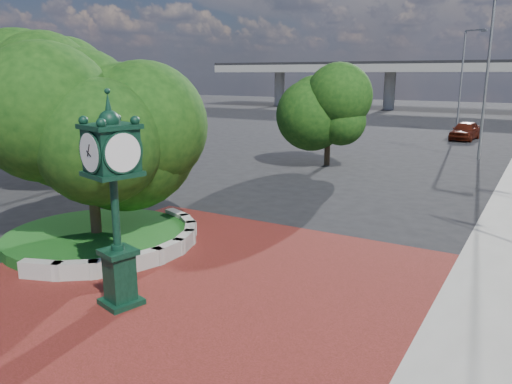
% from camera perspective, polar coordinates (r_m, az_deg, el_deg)
% --- Properties ---
extents(ground, '(200.00, 200.00, 0.00)m').
position_cam_1_polar(ground, '(14.99, -4.58, -9.00)').
color(ground, black).
rests_on(ground, ground).
extents(plaza, '(12.00, 12.00, 0.04)m').
position_cam_1_polar(plaza, '(14.25, -6.92, -10.21)').
color(plaza, maroon).
rests_on(plaza, ground).
extents(planter_wall, '(2.96, 6.77, 0.54)m').
position_cam_1_polar(planter_wall, '(16.51, -12.36, -6.14)').
color(planter_wall, '#9E9B93').
rests_on(planter_wall, ground).
extents(grass_bed, '(6.10, 6.10, 0.40)m').
position_cam_1_polar(grass_bed, '(18.11, -17.71, -4.95)').
color(grass_bed, '#154A18').
rests_on(grass_bed, ground).
extents(overpass, '(90.00, 12.00, 7.50)m').
position_cam_1_polar(overpass, '(81.72, 25.42, 12.74)').
color(overpass, '#9E9B93').
rests_on(overpass, ground).
extents(tree_planter, '(5.20, 5.20, 6.33)m').
position_cam_1_polar(tree_planter, '(17.37, -18.53, 6.17)').
color(tree_planter, '#38281C').
rests_on(tree_planter, ground).
extents(tree_northwest, '(5.60, 5.60, 6.93)m').
position_cam_1_polar(tree_northwest, '(26.66, -21.94, 9.06)').
color(tree_northwest, '#38281C').
rests_on(tree_northwest, ground).
extents(tree_street, '(4.40, 4.40, 5.45)m').
position_cam_1_polar(tree_street, '(31.77, 8.28, 8.81)').
color(tree_street, '#38281C').
rests_on(tree_street, ground).
extents(post_clock, '(1.31, 1.31, 5.29)m').
position_cam_1_polar(post_clock, '(12.38, -15.91, -0.17)').
color(post_clock, black).
rests_on(post_clock, ground).
extents(parked_car, '(2.29, 4.87, 1.61)m').
position_cam_1_polar(parked_car, '(47.82, 22.78, 6.49)').
color(parked_car, '#4E170B').
rests_on(parked_car, ground).
extents(street_lamp_near, '(2.33, 0.53, 10.40)m').
position_cam_1_polar(street_lamp_near, '(36.96, 25.36, 12.77)').
color(street_lamp_near, slate).
rests_on(street_lamp_near, ground).
extents(street_lamp_far, '(2.08, 0.96, 9.70)m').
position_cam_1_polar(street_lamp_far, '(53.19, 22.69, 12.38)').
color(street_lamp_far, slate).
rests_on(street_lamp_far, ground).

